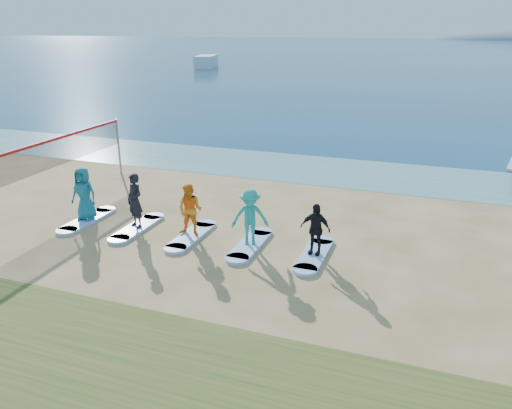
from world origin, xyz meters
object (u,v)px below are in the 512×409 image
(volleyball_net, at_px, (49,155))
(student_3, at_px, (250,217))
(boat_offshore_a, at_px, (206,68))
(surfboard_0, at_px, (87,220))
(surfboard_2, at_px, (191,236))
(student_1, at_px, (135,201))
(surfboard_4, at_px, (314,255))
(surfboard_3, at_px, (250,245))
(student_2, at_px, (190,210))
(surfboard_1, at_px, (137,228))
(student_0, at_px, (84,194))
(student_4, at_px, (315,229))

(volleyball_net, height_order, student_3, volleyball_net)
(boat_offshore_a, relative_size, surfboard_0, 3.20)
(surfboard_2, bearing_deg, boat_offshore_a, 115.20)
(student_1, bearing_deg, surfboard_4, 22.50)
(surfboard_3, bearing_deg, boat_offshore_a, 116.66)
(student_1, xyz_separation_m, student_2, (2.02, 0.00, -0.07))
(surfboard_0, relative_size, surfboard_1, 1.00)
(student_0, xyz_separation_m, student_3, (6.06, 0.00, -0.05))
(boat_offshore_a, relative_size, student_3, 4.05)
(surfboard_2, bearing_deg, student_4, 0.00)
(surfboard_4, bearing_deg, student_0, 180.00)
(surfboard_4, bearing_deg, boat_offshore_a, 118.08)
(student_2, height_order, student_4, student_2)
(volleyball_net, xyz_separation_m, boat_offshore_a, (-23.88, 63.10, -1.90))
(student_1, distance_m, surfboard_4, 6.13)
(surfboard_0, distance_m, surfboard_3, 6.06)
(student_3, bearing_deg, boat_offshore_a, 94.10)
(student_2, bearing_deg, volleyball_net, 166.97)
(surfboard_0, relative_size, student_4, 1.43)
(surfboard_4, bearing_deg, volleyball_net, 174.05)
(surfboard_0, xyz_separation_m, surfboard_3, (6.06, 0.00, 0.00))
(volleyball_net, xyz_separation_m, student_3, (8.34, -1.08, -0.94))
(surfboard_0, xyz_separation_m, student_2, (4.04, 0.00, 0.88))
(student_3, xyz_separation_m, surfboard_4, (2.02, 0.00, -0.92))
(student_0, xyz_separation_m, student_4, (8.08, 0.00, -0.14))
(surfboard_4, bearing_deg, surfboard_0, 180.00)
(surfboard_0, bearing_deg, surfboard_3, 0.00)
(surfboard_2, distance_m, student_2, 0.88)
(volleyball_net, bearing_deg, boat_offshore_a, 110.73)
(surfboard_1, bearing_deg, student_2, 0.00)
(surfboard_1, bearing_deg, surfboard_3, 0.00)
(boat_offshore_a, distance_m, student_0, 69.32)
(student_1, xyz_separation_m, student_3, (4.04, 0.00, -0.04))
(surfboard_3, distance_m, student_3, 0.92)
(boat_offshore_a, relative_size, surfboard_2, 3.20)
(surfboard_2, bearing_deg, surfboard_1, 180.00)
(student_2, bearing_deg, student_0, 176.67)
(student_1, relative_size, surfboard_3, 0.83)
(surfboard_3, relative_size, student_4, 1.43)
(surfboard_3, height_order, surfboard_4, same)
(surfboard_2, bearing_deg, surfboard_3, 0.00)
(volleyball_net, relative_size, surfboard_3, 4.13)
(surfboard_0, height_order, surfboard_4, same)
(boat_offshore_a, bearing_deg, surfboard_0, -82.60)
(surfboard_0, xyz_separation_m, surfboard_4, (8.08, 0.00, 0.00))
(student_0, xyz_separation_m, student_2, (4.04, 0.00, -0.08))
(student_2, bearing_deg, student_3, -3.33)
(boat_offshore_a, xyz_separation_m, student_0, (26.16, -64.18, 1.01))
(student_0, xyz_separation_m, surfboard_3, (6.06, 0.00, -0.96))
(volleyball_net, bearing_deg, surfboard_4, -5.95)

